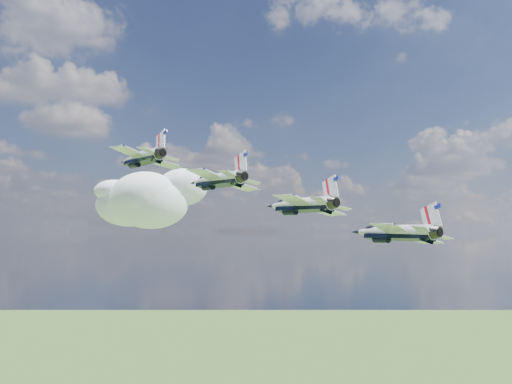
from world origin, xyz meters
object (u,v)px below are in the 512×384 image
jet_3 (392,232)px  jet_2 (299,205)px  jet_0 (140,158)px  jet_1 (215,180)px

jet_3 → jet_2: bearing=124.3°
jet_0 → jet_3: size_ratio=1.00×
jet_0 → jet_3: (24.12, -25.98, -10.72)m
jet_2 → jet_3: size_ratio=1.00×
jet_1 → jet_2: bearing=-55.7°
jet_1 → jet_3: bearing=-55.7°
jet_0 → jet_3: bearing=-55.7°
jet_2 → jet_3: jet_2 is taller
jet_3 → jet_1: bearing=124.3°
jet_0 → jet_3: jet_0 is taller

